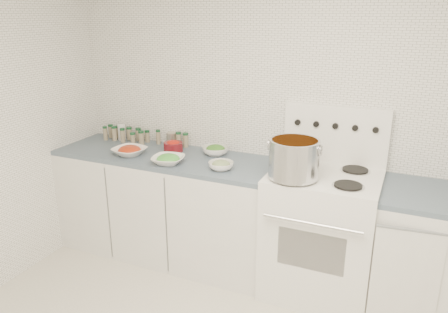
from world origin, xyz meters
TOP-DOWN VIEW (x-y plane):
  - room_walls at (0.00, 0.00)m, footprint 3.54×3.04m
  - counter_left at (-0.82, 1.19)m, footprint 1.85×0.62m
  - stove at (0.48, 1.19)m, footprint 0.76×0.70m
  - counter_right at (1.30, 1.19)m, footprint 0.89×0.67m
  - stock_pot at (0.29, 1.01)m, footprint 0.36×0.34m
  - bowl_tomato at (-1.08, 1.06)m, footprint 0.29×0.29m
  - bowl_snowpea at (-0.68, 1.01)m, footprint 0.28×0.28m
  - bowl_broccoli at (-0.45, 1.36)m, footprint 0.25×0.25m
  - bowl_zucchini at (-0.26, 1.05)m, footprint 0.22×0.22m
  - bowl_pepper at (-0.80, 1.29)m, footprint 0.16×0.16m
  - salt_canister at (-1.41, 1.41)m, footprint 0.08×0.08m
  - tin_can at (-0.91, 1.45)m, footprint 0.11×0.11m
  - spice_cluster at (-1.23, 1.41)m, footprint 0.82×0.16m

SIDE VIEW (x-z plane):
  - counter_right at x=1.30m, z-range 0.00..0.90m
  - counter_left at x=-0.82m, z-range 0.00..0.90m
  - stove at x=0.48m, z-range -0.18..1.18m
  - bowl_zucchini at x=-0.26m, z-range 0.90..0.97m
  - bowl_snowpea at x=-0.68m, z-range 0.89..0.98m
  - bowl_tomato at x=-1.08m, z-range 0.89..0.98m
  - bowl_broccoli at x=-0.45m, z-range 0.90..0.98m
  - bowl_pepper at x=-0.80m, z-range 0.90..1.00m
  - tin_can at x=-0.91m, z-range 0.90..1.01m
  - spice_cluster at x=-1.23m, z-range 0.90..1.03m
  - salt_canister at x=-1.41m, z-range 0.90..1.04m
  - stock_pot at x=0.29m, z-range 0.96..1.22m
  - room_walls at x=0.00m, z-range 0.30..2.82m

